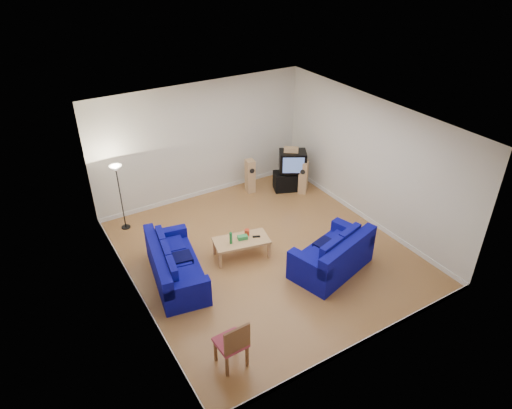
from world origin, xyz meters
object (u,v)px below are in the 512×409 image
sofa_loveseat (334,257)px  television (293,161)px  sofa_three_seat (174,268)px  coffee_table (241,242)px  tv_stand (289,181)px

sofa_loveseat → television: bearing=53.4°
sofa_loveseat → television: (1.32, 3.48, 0.56)m
sofa_three_seat → television: television is taller
coffee_table → sofa_three_seat: bearing=179.2°
sofa_loveseat → tv_stand: bearing=54.5°
sofa_loveseat → coffee_table: sofa_loveseat is taller
coffee_table → television: size_ratio=1.47×
television → coffee_table: bearing=-114.4°
sofa_three_seat → coffee_table: size_ratio=1.70×
sofa_three_seat → television: bearing=123.8°
coffee_table → television: (2.79, 2.00, 0.51)m
sofa_loveseat → television: television is taller
sofa_loveseat → coffee_table: (-1.46, 1.48, 0.05)m
sofa_three_seat → sofa_loveseat: 3.44m
coffee_table → tv_stand: 3.43m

